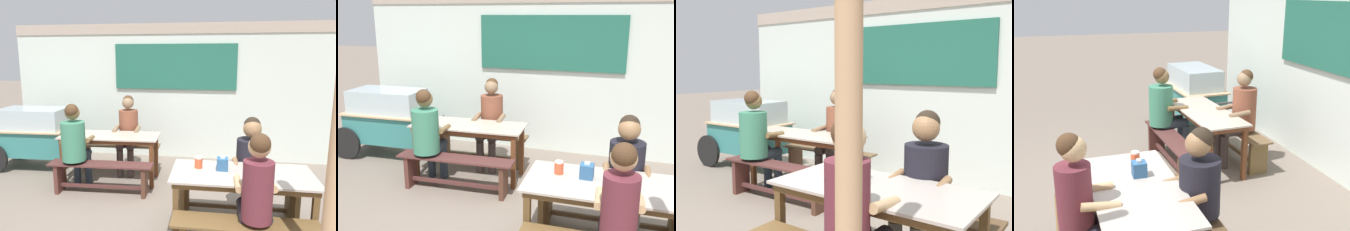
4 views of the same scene
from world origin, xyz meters
TOP-DOWN VIEW (x-y plane):
  - backdrop_wall at (-0.00, 2.61)m, footprint 6.69×0.23m
  - dining_table_far at (-0.88, 1.15)m, footprint 1.61×0.69m
  - dining_table_near at (1.11, -0.21)m, footprint 1.54×0.78m
  - bench_far_back at (-0.91, 1.67)m, footprint 1.47×0.38m
  - bench_far_front at (-0.85, 0.64)m, footprint 1.55×0.37m
  - bench_near_back at (1.10, 0.31)m, footprint 1.53×0.33m
  - food_cart at (-2.49, 1.54)m, footprint 1.70×0.86m
  - person_right_near_table at (1.25, 0.25)m, footprint 0.48×0.60m
  - person_near_front at (1.21, -0.65)m, footprint 0.40×0.51m
  - person_center_facing at (-0.72, 1.61)m, footprint 0.46×0.57m
  - person_left_back_turned at (-1.25, 0.68)m, footprint 0.49×0.59m
  - tissue_box at (0.90, -0.14)m, footprint 0.12×0.13m
  - condiment_jar at (0.63, -0.12)m, footprint 0.09×0.09m
  - wooden_support_post at (1.66, -1.30)m, footprint 0.11×0.11m

SIDE VIEW (x-z plane):
  - bench_far_back at x=-0.91m, z-range 0.07..0.54m
  - bench_far_front at x=-0.85m, z-range 0.07..0.54m
  - bench_near_back at x=1.10m, z-range 0.08..0.55m
  - food_cart at x=-2.49m, z-range 0.10..1.19m
  - dining_table_far at x=-0.88m, z-range 0.30..1.07m
  - dining_table_near at x=1.11m, z-range 0.30..1.07m
  - person_right_near_table at x=1.25m, z-range 0.10..1.39m
  - person_near_front at x=1.21m, z-range 0.09..1.43m
  - person_center_facing at x=-0.72m, z-range 0.09..1.44m
  - person_left_back_turned at x=-1.25m, z-range 0.09..1.44m
  - condiment_jar at x=0.63m, z-range 0.77..0.89m
  - tissue_box at x=0.90m, z-range 0.76..0.92m
  - wooden_support_post at x=1.66m, z-range 0.00..2.48m
  - backdrop_wall at x=0.00m, z-range 0.07..2.70m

